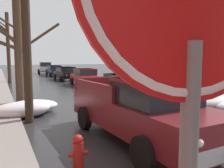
{
  "coord_description": "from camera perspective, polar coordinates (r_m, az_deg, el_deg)",
  "views": [
    {
      "loc": [
        -4.97,
        1.73,
        2.23
      ],
      "look_at": [
        -0.28,
        11.28,
        1.09
      ],
      "focal_mm": 37.16,
      "sensor_mm": 36.0,
      "label": 1
    }
  ],
  "objects": [
    {
      "name": "sedan_red_parked_kerbside_mid",
      "position": [
        19.85,
        -6.54,
        1.8
      ],
      "size": [
        2.07,
        4.23,
        1.42
      ],
      "color": "red",
      "rests_on": "ground"
    },
    {
      "name": "street_lamp_post",
      "position": [
        14.21,
        16.61,
        11.73
      ],
      "size": [
        0.44,
        0.24,
        6.65
      ],
      "color": "#28282D",
      "rests_on": "ground"
    },
    {
      "name": "pickup_truck_maroon_approaching_near_lane",
      "position": [
        6.39,
        6.95,
        -6.12
      ],
      "size": [
        2.26,
        5.45,
        1.76
      ],
      "color": "maroon",
      "rests_on": "ground"
    },
    {
      "name": "sedan_darkblue_queued_behind_truck",
      "position": [
        31.77,
        -13.93,
        3.26
      ],
      "size": [
        1.88,
        4.04,
        1.42
      ],
      "color": "navy",
      "rests_on": "ground"
    },
    {
      "name": "bare_tree_mid_block",
      "position": [
        12.07,
        -22.45,
        8.89
      ],
      "size": [
        3.86,
        2.2,
        5.59
      ],
      "color": "#4C3D2D",
      "rests_on": "ground"
    },
    {
      "name": "bare_tree_far_down_block",
      "position": [
        23.83,
        -24.4,
        8.61
      ],
      "size": [
        2.28,
        1.84,
        6.5
      ],
      "color": "#423323",
      "rests_on": "ground"
    },
    {
      "name": "fire_hydrant",
      "position": [
        4.98,
        -8.33,
        -16.06
      ],
      "size": [
        0.42,
        0.22,
        0.71
      ],
      "color": "#B21E19",
      "rests_on": "ground"
    },
    {
      "name": "stop_sign_at_corner",
      "position": [
        0.76,
        19.02,
        4.66
      ],
      "size": [
        0.76,
        0.13,
        2.86
      ],
      "color": "slate",
      "rests_on": "ground"
    },
    {
      "name": "snow_bank_along_left_kerb",
      "position": [
        11.71,
        25.21,
        -3.88
      ],
      "size": [
        2.79,
        1.49,
        0.65
      ],
      "color": "white",
      "rests_on": "ground"
    },
    {
      "name": "sedan_black_parked_far_down_block",
      "position": [
        25.16,
        -11.22,
        2.63
      ],
      "size": [
        2.1,
        4.14,
        1.42
      ],
      "color": "black",
      "rests_on": "ground"
    },
    {
      "name": "snow_bank_near_corner_left",
      "position": [
        9.56,
        -21.43,
        -5.98
      ],
      "size": [
        2.11,
        1.03,
        0.61
      ],
      "color": "white",
      "rests_on": "ground"
    },
    {
      "name": "suv_white_at_far_intersection",
      "position": [
        37.31,
        -16.18,
        3.96
      ],
      "size": [
        2.34,
        4.76,
        1.82
      ],
      "color": "silver",
      "rests_on": "ground"
    },
    {
      "name": "sedan_green_parked_kerbside_close",
      "position": [
        12.65,
        3.0,
        -0.62
      ],
      "size": [
        2.06,
        4.0,
        1.42
      ],
      "color": "#1E5633",
      "rests_on": "ground"
    },
    {
      "name": "bare_tree_second_along_sidewalk",
      "position": [
        8.63,
        -20.26,
        14.88
      ],
      "size": [
        2.27,
        3.01,
        7.13
      ],
      "color": "#382B1E",
      "rests_on": "ground"
    },
    {
      "name": "snow_bank_mid_block_left",
      "position": [
        10.4,
        -19.19,
        -5.18
      ],
      "size": [
        2.11,
        1.42,
        0.52
      ],
      "color": "white",
      "rests_on": "ground"
    }
  ]
}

